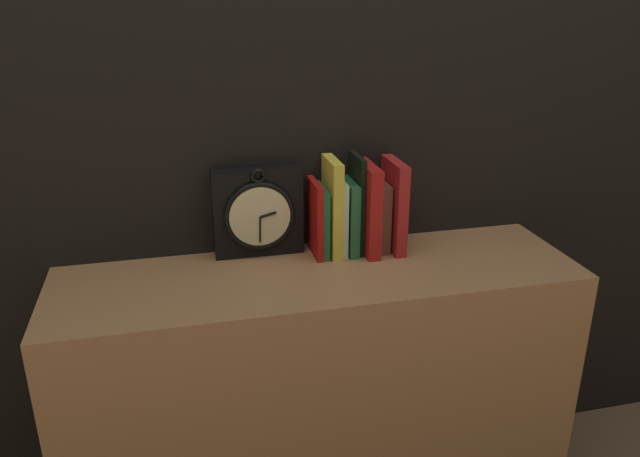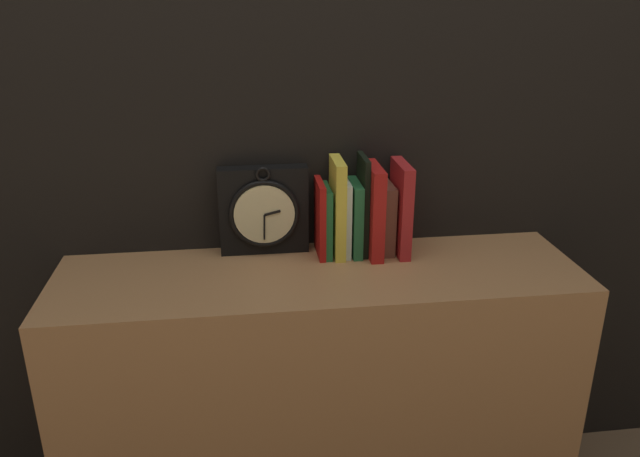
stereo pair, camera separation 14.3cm
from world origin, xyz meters
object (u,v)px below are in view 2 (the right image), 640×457
Objects in this scene: book_slot2_yellow at (337,208)px; book_slot8_red at (401,208)px; book_slot7_brown at (385,218)px; book_slot1_green at (326,221)px; book_slot5_black at (363,205)px; book_slot4_green at (355,218)px; clock at (264,211)px; book_slot0_red at (320,218)px; book_slot3_white at (345,217)px; book_slot6_red at (373,211)px.

book_slot2_yellow reaches higher than book_slot8_red.
book_slot1_green is at bearing -179.56° from book_slot7_brown.
book_slot1_green is 0.15m from book_slot7_brown.
book_slot1_green is at bearing -178.76° from book_slot5_black.
book_slot4_green is at bearing 175.08° from book_slot8_red.
clock is 1.22× the size of book_slot0_red.
book_slot0_red is 0.20m from book_slot8_red.
book_slot5_black is (0.04, 0.00, 0.03)m from book_slot3_white.
book_slot3_white is at bearing 167.45° from book_slot6_red.
book_slot1_green is 0.99× the size of book_slot7_brown.
book_slot6_red is at bearing -34.39° from book_slot5_black.
book_slot7_brown is (0.16, 0.00, -0.01)m from book_slot0_red.
book_slot5_black reaches higher than book_slot4_green.
book_slot4_green is (0.22, -0.03, -0.02)m from clock.
book_slot6_red reaches higher than book_slot1_green.
book_slot1_green is 0.71× the size of book_slot5_black.
book_slot7_brown is at bearing 160.29° from book_slot8_red.
book_slot0_red is at bearing 174.52° from book_slot6_red.
book_slot7_brown is (0.03, 0.02, -0.03)m from book_slot6_red.
book_slot5_black is at bearing 171.52° from book_slot8_red.
book_slot1_green is at bearing -10.62° from clock.
book_slot5_black is 0.07m from book_slot7_brown.
book_slot7_brown is at bearing -0.84° from book_slot5_black.
book_slot7_brown is (0.12, 0.01, -0.03)m from book_slot2_yellow.
book_slot1_green is at bearing -179.00° from book_slot3_white.
book_slot3_white is at bearing -7.88° from clock.
book_slot6_red is at bearing -12.55° from book_slot3_white.
book_slot3_white is 0.77× the size of book_slot5_black.
book_slot5_black is (0.24, -0.03, 0.01)m from clock.
clock is 1.31× the size of book_slot7_brown.
book_slot0_red is at bearing 177.01° from book_slot8_red.
book_slot5_black is (0.11, 0.00, 0.03)m from book_slot0_red.
clock is 0.16m from book_slot1_green.
book_slot0_red is 0.09m from book_slot4_green.
book_slot8_red reaches higher than book_slot1_green.
book_slot8_red reaches higher than book_slot7_brown.
clock is 0.93× the size of book_slot5_black.
book_slot5_black is at bearing 179.16° from book_slot7_brown.
book_slot2_yellow is at bearing 177.10° from book_slot8_red.
clock reaches higher than book_slot1_green.
book_slot3_white is 0.10m from book_slot7_brown.
book_slot4_green is 1.05× the size of book_slot7_brown.
book_slot5_black is at bearing 5.25° from book_slot2_yellow.
book_slot6_red is (0.04, -0.01, 0.02)m from book_slot4_green.
clock is 0.99× the size of book_slot8_red.
clock is at bearing 169.73° from book_slot2_yellow.
book_slot0_red reaches higher than book_slot4_green.
book_slot6_red is at bearing -6.95° from book_slot1_green.
book_slot0_red reaches higher than book_slot7_brown.
book_slot5_black reaches higher than clock.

